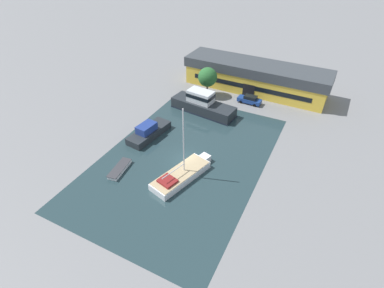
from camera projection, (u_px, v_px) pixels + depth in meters
ground_plane at (184, 159)px, 44.05m from camera, size 440.00×440.00×0.00m
water_canal at (184, 159)px, 44.05m from camera, size 22.25×34.42×0.01m
warehouse_building at (255, 77)px, 60.78m from camera, size 29.22×8.19×5.64m
quay_tree_near_building at (208, 77)px, 58.01m from camera, size 3.74×3.74×5.82m
parked_car at (250, 100)px, 57.20m from camera, size 4.58×1.96×1.60m
sailboat_moored at (182, 174)px, 40.41m from camera, size 5.33×10.30×10.53m
motor_cruiser at (202, 105)px, 54.25m from camera, size 12.45×5.11×4.04m
small_dinghy at (120, 169)px, 41.78m from camera, size 2.05×4.62×0.55m
cabin_boat at (149, 132)px, 48.24m from camera, size 3.83×8.36×2.40m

